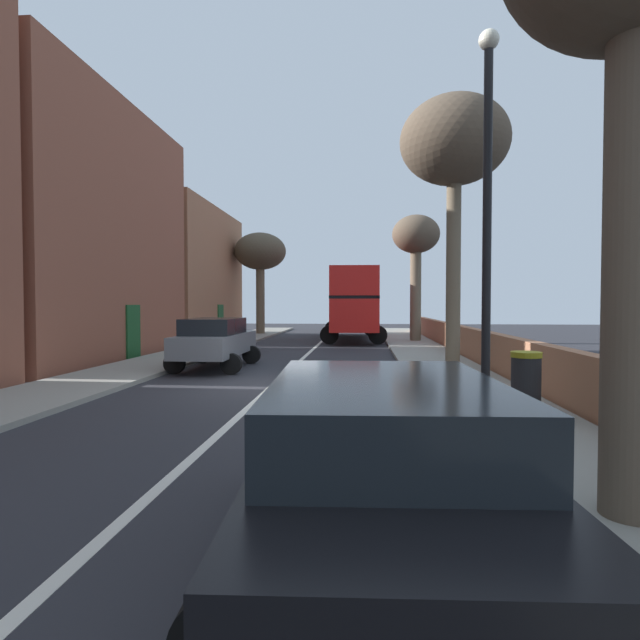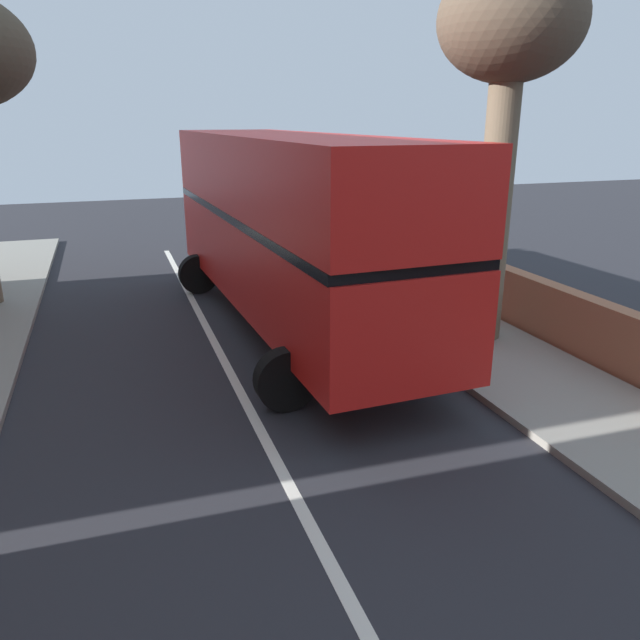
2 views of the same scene
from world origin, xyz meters
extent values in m
plane|color=#28282D|center=(0.00, 0.00, 0.00)|extent=(84.00, 84.00, 0.00)
cube|color=silver|center=(0.00, 0.00, 0.00)|extent=(0.16, 54.00, 0.01)
cube|color=gray|center=(-4.90, 0.00, 0.06)|extent=(2.60, 60.00, 0.12)
cube|color=gray|center=(4.90, 0.00, 0.06)|extent=(2.60, 60.00, 0.12)
cube|color=brown|center=(-8.50, 6.00, 4.92)|extent=(4.00, 11.52, 9.83)
cube|color=#194C23|center=(-6.47, 6.00, 1.05)|extent=(0.08, 1.10, 2.10)
cube|color=#9E6647|center=(-8.50, 18.00, 4.02)|extent=(4.00, 11.52, 8.04)
cube|color=#194C23|center=(-6.47, 18.00, 1.05)|extent=(0.08, 1.10, 2.10)
cube|color=#9E6647|center=(6.45, 0.00, 0.61)|extent=(0.36, 54.00, 1.22)
cube|color=red|center=(1.70, 17.68, 1.55)|extent=(2.92, 10.80, 1.70)
cube|color=black|center=(1.70, 17.68, 2.48)|extent=(2.94, 10.69, 0.16)
cube|color=red|center=(1.70, 17.68, 3.31)|extent=(2.92, 10.80, 1.50)
cube|color=black|center=(1.49, 23.01, 1.64)|extent=(2.20, 0.15, 1.19)
cylinder|color=black|center=(0.28, 21.26, 0.50)|extent=(1.01, 0.34, 1.00)
cylinder|color=black|center=(2.84, 21.36, 0.50)|extent=(1.01, 0.34, 1.00)
cylinder|color=black|center=(0.56, 13.99, 0.50)|extent=(1.01, 0.34, 1.00)
cylinder|color=black|center=(3.12, 14.09, 0.50)|extent=(1.01, 0.34, 1.00)
cube|color=slate|center=(-2.50, 3.57, 0.81)|extent=(1.73, 4.55, 0.67)
cube|color=black|center=(-2.50, 3.35, 1.41)|extent=(1.58, 2.50, 0.51)
cylinder|color=black|center=(-3.38, 4.98, 0.32)|extent=(0.64, 0.22, 0.64)
cylinder|color=black|center=(-1.62, 4.98, 0.32)|extent=(0.64, 0.22, 0.64)
cylinder|color=black|center=(-3.38, 2.16, 0.32)|extent=(0.64, 0.22, 0.64)
cylinder|color=black|center=(-1.62, 2.17, 0.32)|extent=(0.64, 0.22, 0.64)
cube|color=black|center=(2.50, -8.71, 0.78)|extent=(2.02, 4.65, 0.60)
cube|color=black|center=(2.51, -8.94, 1.32)|extent=(1.78, 2.59, 0.47)
cylinder|color=black|center=(1.51, -7.34, 0.32)|extent=(0.65, 0.25, 0.64)
cylinder|color=black|center=(3.36, -7.25, 0.32)|extent=(0.65, 0.25, 0.64)
cylinder|color=brown|center=(4.87, -7.79, 2.65)|extent=(0.54, 0.54, 5.05)
cylinder|color=brown|center=(-4.70, 21.61, 2.58)|extent=(0.59, 0.59, 4.93)
ellipsoid|color=#4C4233|center=(-4.70, 21.61, 5.76)|extent=(3.53, 3.53, 2.54)
cylinder|color=brown|center=(4.98, 2.38, 3.18)|extent=(0.42, 0.42, 6.13)
ellipsoid|color=brown|center=(4.98, 2.38, 6.88)|extent=(3.16, 3.16, 2.55)
cylinder|color=brown|center=(5.24, 15.63, 2.80)|extent=(0.61, 0.61, 5.35)
ellipsoid|color=brown|center=(5.24, 15.63, 5.99)|extent=(2.61, 2.61, 2.11)
cylinder|color=black|center=(4.30, -4.51, 3.12)|extent=(0.14, 0.14, 6.00)
sphere|color=silver|center=(4.30, -4.51, 6.27)|extent=(0.32, 0.32, 0.32)
cylinder|color=black|center=(5.30, -3.32, 0.64)|extent=(0.52, 0.52, 1.04)
cylinder|color=olive|center=(5.30, -3.32, 1.21)|extent=(0.55, 0.55, 0.10)
camera|label=1|loc=(2.34, -12.77, 2.12)|focal=28.44mm
camera|label=2|loc=(-1.80, 5.53, 4.37)|focal=34.46mm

